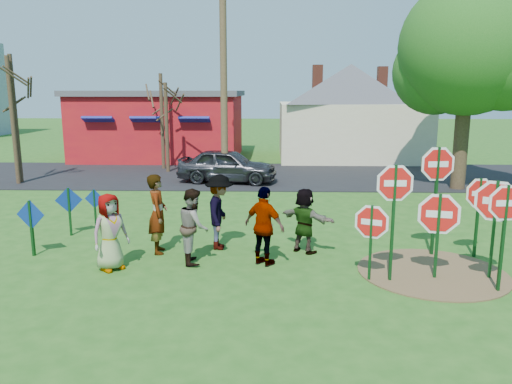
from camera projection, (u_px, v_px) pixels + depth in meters
ground at (230, 256)px, 12.01m from camera, size 120.00×120.00×0.00m
road at (250, 175)px, 23.27m from camera, size 120.00×7.50×0.04m
dirt_patch at (432, 272)px, 10.89m from camera, size 3.20×3.20×0.03m
red_building at (162, 124)px, 29.41m from camera, size 9.40×7.69×3.90m
cream_house at (350, 108)px, 28.89m from camera, size 9.40×9.40×6.50m
stop_sign_a at (371, 227)px, 10.22m from camera, size 0.89×0.38×1.75m
stop_sign_b at (437, 174)px, 11.66m from camera, size 1.10×0.16×2.78m
stop_sign_c at (505, 214)px, 9.55m from camera, size 0.96×0.07×2.28m
stop_sign_d at (479, 198)px, 11.67m from camera, size 0.94×0.22×2.04m
stop_sign_e at (439, 219)px, 10.31m from camera, size 1.15×0.29×1.99m
stop_sign_f at (496, 207)px, 10.26m from camera, size 1.04×0.58×2.27m
stop_sign_g at (394, 196)px, 10.06m from camera, size 1.02×0.07×2.59m
blue_diamond_b at (31, 222)px, 11.86m from camera, size 0.72×0.13×1.38m
blue_diamond_c at (69, 206)px, 13.55m from camera, size 0.70×0.19×1.35m
blue_diamond_d at (95, 203)px, 14.57m from camera, size 0.58×0.06×1.10m
person_a at (110, 232)px, 10.95m from camera, size 0.97×0.99×1.72m
person_b at (158, 214)px, 12.08m from camera, size 0.59×0.78×1.95m
person_c at (194, 226)px, 11.41m from camera, size 0.82×0.96×1.73m
person_d at (219, 212)px, 12.40m from camera, size 0.72×1.23×1.88m
person_e at (264, 226)px, 11.22m from camera, size 1.12×0.99×1.82m
person_f at (305, 220)px, 12.14m from camera, size 1.47×1.29×1.60m
suv at (227, 165)px, 21.34m from camera, size 4.41×2.26×1.44m
utility_pole at (224, 67)px, 20.22m from camera, size 2.11×1.04×9.23m
leafy_tree at (472, 54)px, 19.06m from camera, size 5.76×5.25×8.18m
bare_tree_west at (14, 101)px, 20.79m from camera, size 1.80×1.80×5.39m
bare_tree_east at (166, 115)px, 23.73m from camera, size 1.80×1.80×4.28m
bare_tree_mid at (11, 102)px, 20.49m from camera, size 1.80×1.80×5.30m
bare_tree_extra at (162, 108)px, 24.65m from camera, size 1.80×1.80×4.74m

